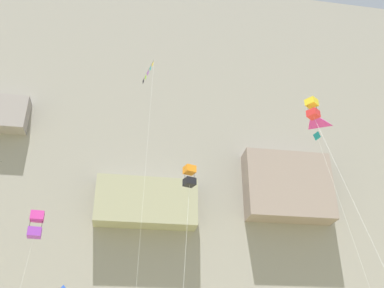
% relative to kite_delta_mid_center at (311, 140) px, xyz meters
% --- Properties ---
extents(cliff_face, '(180.00, 27.16, 62.30)m').
position_rel_kite_delta_mid_center_xyz_m(cliff_face, '(-9.97, 40.05, 13.82)').
color(cliff_face, gray).
rests_on(cliff_face, ground).
extents(kite_delta_mid_center, '(3.45, 3.68, 17.72)m').
position_rel_kite_delta_mid_center_xyz_m(kite_delta_mid_center, '(0.00, 0.00, 0.00)').
color(kite_delta_mid_center, '#CC3399').
rests_on(kite_delta_mid_center, ground).
extents(kite_box_upper_right, '(1.41, 6.48, 18.59)m').
position_rel_kite_delta_mid_center_xyz_m(kite_box_upper_right, '(-1.05, -3.04, 0.52)').
color(kite_box_upper_right, yellow).
rests_on(kite_box_upper_right, ground).
extents(kite_box_upper_left, '(1.44, 1.79, 14.48)m').
position_rel_kite_delta_mid_center_xyz_m(kite_box_upper_left, '(-19.61, 10.50, -3.89)').
color(kite_box_upper_left, '#CC3399').
rests_on(kite_box_upper_left, ground).
extents(kite_banner_front_field, '(0.95, 6.27, 30.08)m').
position_rel_kite_delta_mid_center_xyz_m(kite_banner_front_field, '(-11.29, 10.19, 9.23)').
color(kite_banner_front_field, black).
rests_on(kite_banner_front_field, ground).
extents(kite_box_mid_left, '(1.17, 1.47, 13.00)m').
position_rel_kite_delta_mid_center_xyz_m(kite_box_mid_left, '(-9.16, -3.42, -4.96)').
color(kite_box_mid_left, orange).
rests_on(kite_box_mid_left, ground).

